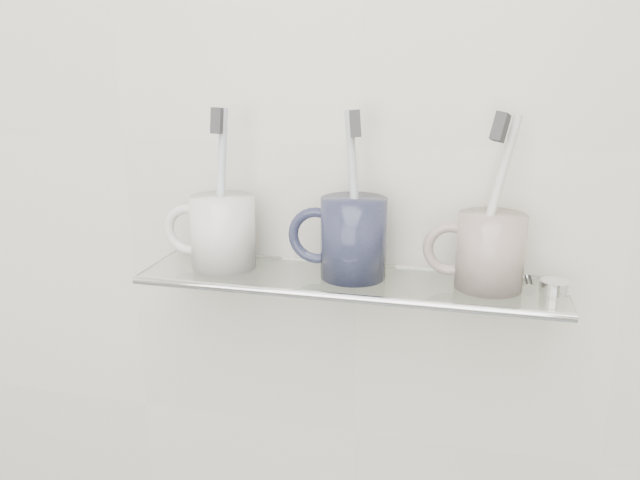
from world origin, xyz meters
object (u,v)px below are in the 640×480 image
(shelf_glass, at_px, (348,281))
(mug_right, at_px, (490,251))
(mug_center, at_px, (353,238))
(mug_left, at_px, (223,232))

(shelf_glass, relative_size, mug_right, 5.85)
(shelf_glass, bearing_deg, mug_center, 43.26)
(shelf_glass, xyz_separation_m, mug_center, (0.01, 0.00, 0.05))
(shelf_glass, xyz_separation_m, mug_left, (-0.16, 0.00, 0.05))
(shelf_glass, height_order, mug_right, mug_right)
(mug_left, height_order, mug_center, mug_center)
(mug_left, bearing_deg, mug_center, -23.00)
(mug_left, bearing_deg, mug_right, -23.00)
(mug_center, height_order, mug_right, mug_center)
(shelf_glass, distance_m, mug_right, 0.17)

